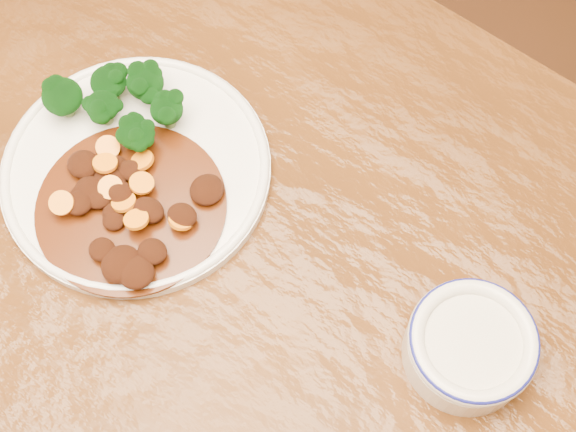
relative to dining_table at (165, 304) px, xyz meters
The scene contains 6 objects.
ground 0.67m from the dining_table, behind, with size 4.00×4.00×0.00m, color #4E2E13.
dining_table is the anchor object (origin of this frame).
dinner_plate 0.15m from the dining_table, 134.85° to the left, with size 0.27×0.27×0.02m.
broccoli_florets 0.21m from the dining_table, 136.64° to the left, with size 0.13×0.10×0.05m.
mince_stew 0.12m from the dining_table, 145.36° to the left, with size 0.19×0.19×0.03m.
dip_bowl 0.32m from the dining_table, 17.75° to the left, with size 0.12×0.12×0.05m.
Camera 1 is at (0.26, -0.17, 1.47)m, focal length 50.00 mm.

